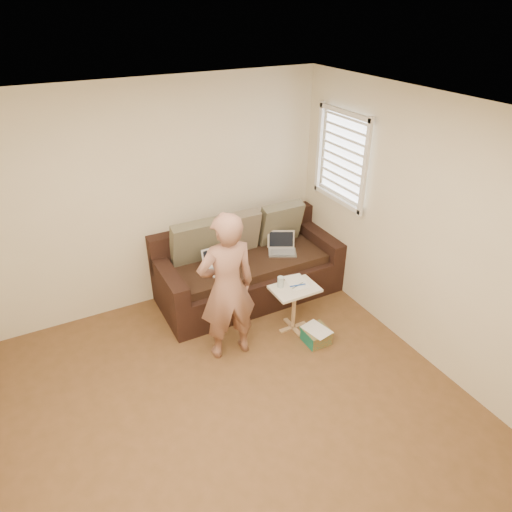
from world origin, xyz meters
name	(u,v)px	position (x,y,z in m)	size (l,w,h in m)	color
floor	(250,423)	(0.00, 0.00, 0.00)	(4.50, 4.50, 0.00)	brown
ceiling	(247,128)	(0.00, 0.00, 2.60)	(4.50, 4.50, 0.00)	white
wall_back	(158,199)	(0.00, 2.25, 1.30)	(4.00, 4.00, 0.00)	beige
wall_right	(442,244)	(2.00, 0.00, 1.30)	(4.50, 4.50, 0.00)	beige
window_blinds	(342,158)	(1.95, 1.50, 1.70)	(0.12, 0.88, 1.08)	white
sofa	(249,266)	(0.90, 1.77, 0.42)	(2.20, 0.95, 0.85)	black
pillow_left	(194,243)	(0.30, 2.00, 0.79)	(0.55, 0.14, 0.55)	brown
pillow_mid	(237,233)	(0.85, 1.99, 0.79)	(0.55, 0.14, 0.55)	brown
pillow_right	(280,223)	(1.45, 1.97, 0.79)	(0.55, 0.14, 0.55)	brown
laptop_silver	(282,253)	(1.33, 1.71, 0.52)	(0.34, 0.24, 0.22)	#B7BABC
laptop_white	(221,269)	(0.50, 1.71, 0.52)	(0.33, 0.24, 0.24)	white
person	(227,288)	(0.24, 0.94, 0.81)	(0.59, 0.40, 1.62)	#8C534C
side_table	(294,308)	(1.04, 0.95, 0.28)	(0.50, 0.35, 0.55)	silver
drinking_glass	(281,282)	(0.91, 1.04, 0.61)	(0.07, 0.07, 0.12)	silver
scissors	(298,285)	(1.08, 0.96, 0.56)	(0.18, 0.10, 0.02)	silver
paper_on_table	(297,282)	(1.11, 1.04, 0.55)	(0.21, 0.30, 0.00)	white
striped_box	(316,336)	(1.13, 0.63, 0.09)	(0.27, 0.27, 0.17)	#BD581C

